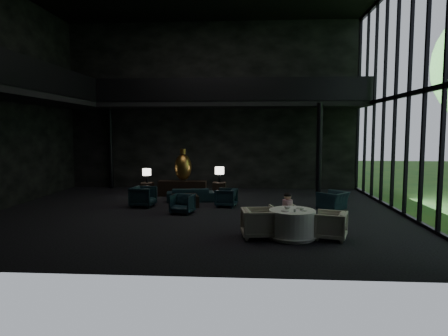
# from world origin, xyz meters

# --- Properties ---
(floor) EXTENTS (14.00, 12.00, 0.02)m
(floor) POSITION_xyz_m (0.00, 0.00, 0.00)
(floor) COLOR black
(floor) RESTS_ON ground
(wall_back) EXTENTS (14.00, 0.04, 8.00)m
(wall_back) POSITION_xyz_m (0.00, 6.00, 4.00)
(wall_back) COLOR black
(wall_back) RESTS_ON ground
(wall_front) EXTENTS (14.00, 0.04, 8.00)m
(wall_front) POSITION_xyz_m (0.00, -6.00, 4.00)
(wall_front) COLOR black
(wall_front) RESTS_ON ground
(curtain_wall) EXTENTS (0.20, 12.00, 8.00)m
(curtain_wall) POSITION_xyz_m (6.95, 0.00, 4.00)
(curtain_wall) COLOR black
(curtain_wall) RESTS_ON ground
(mezzanine_left) EXTENTS (2.00, 12.00, 0.25)m
(mezzanine_left) POSITION_xyz_m (-6.00, 0.00, 4.00)
(mezzanine_left) COLOR black
(mezzanine_left) RESTS_ON wall_left
(mezzanine_back) EXTENTS (12.00, 2.00, 0.25)m
(mezzanine_back) POSITION_xyz_m (1.00, 5.00, 4.00)
(mezzanine_back) COLOR black
(mezzanine_back) RESTS_ON wall_back
(railing_left) EXTENTS (0.06, 12.00, 1.00)m
(railing_left) POSITION_xyz_m (-5.00, 0.00, 4.60)
(railing_left) COLOR black
(railing_left) RESTS_ON mezzanine_left
(railing_back) EXTENTS (12.00, 0.06, 1.00)m
(railing_back) POSITION_xyz_m (1.00, 4.00, 4.60)
(railing_back) COLOR black
(railing_back) RESTS_ON mezzanine_back
(column_nw) EXTENTS (0.24, 0.24, 4.00)m
(column_nw) POSITION_xyz_m (-5.00, 5.70, 2.00)
(column_nw) COLOR black
(column_nw) RESTS_ON floor
(column_ne) EXTENTS (0.24, 0.24, 4.00)m
(column_ne) POSITION_xyz_m (4.80, 4.00, 2.00)
(column_ne) COLOR black
(column_ne) RESTS_ON floor
(console) EXTENTS (2.05, 0.47, 0.65)m
(console) POSITION_xyz_m (-1.08, 3.51, 0.33)
(console) COLOR black
(console) RESTS_ON floor
(bronze_urn) EXTENTS (0.74, 0.74, 1.38)m
(bronze_urn) POSITION_xyz_m (-1.08, 3.74, 1.24)
(bronze_urn) COLOR #9E6533
(bronze_urn) RESTS_ON console
(side_table_left) EXTENTS (0.50, 0.50, 0.55)m
(side_table_left) POSITION_xyz_m (-2.68, 3.66, 0.27)
(side_table_left) COLOR black
(side_table_left) RESTS_ON floor
(table_lamp_left) EXTENTS (0.37, 0.37, 0.62)m
(table_lamp_left) POSITION_xyz_m (-2.68, 3.67, 0.99)
(table_lamp_left) COLOR black
(table_lamp_left) RESTS_ON side_table_left
(side_table_right) EXTENTS (0.55, 0.55, 0.61)m
(side_table_right) POSITION_xyz_m (0.52, 3.49, 0.30)
(side_table_right) COLOR black
(side_table_right) RESTS_ON floor
(table_lamp_right) EXTENTS (0.39, 0.39, 0.65)m
(table_lamp_right) POSITION_xyz_m (0.52, 3.64, 1.08)
(table_lamp_right) COLOR black
(table_lamp_right) RESTS_ON side_table_right
(sofa) EXTENTS (1.74, 0.77, 0.66)m
(sofa) POSITION_xyz_m (-0.54, 2.23, 0.33)
(sofa) COLOR black
(sofa) RESTS_ON floor
(lounge_armchair_west) EXTENTS (0.90, 0.95, 0.89)m
(lounge_armchair_west) POSITION_xyz_m (-2.12, 0.96, 0.44)
(lounge_armchair_west) COLOR #0F2737
(lounge_armchair_west) RESTS_ON floor
(lounge_armchair_east) EXTENTS (0.77, 0.81, 0.72)m
(lounge_armchair_east) POSITION_xyz_m (0.95, 1.21, 0.36)
(lounge_armchair_east) COLOR black
(lounge_armchair_east) RESTS_ON floor
(lounge_armchair_south) EXTENTS (0.78, 0.75, 0.68)m
(lounge_armchair_south) POSITION_xyz_m (-0.46, -0.15, 0.34)
(lounge_armchair_south) COLOR #1A2F3A
(lounge_armchair_south) RESTS_ON floor
(window_armchair) EXTENTS (1.02, 1.05, 0.78)m
(window_armchair) POSITION_xyz_m (4.81, 0.95, 0.39)
(window_armchair) COLOR black
(window_armchair) RESTS_ON floor
(coffee_table) EXTENTS (1.16, 1.16, 0.42)m
(coffee_table) POSITION_xyz_m (-0.59, 1.18, 0.21)
(coffee_table) COLOR black
(coffee_table) RESTS_ON floor
(dining_table) EXTENTS (1.38, 1.38, 0.75)m
(dining_table) POSITION_xyz_m (2.94, -3.04, 0.33)
(dining_table) COLOR white
(dining_table) RESTS_ON floor
(dining_chair_north) EXTENTS (0.84, 0.80, 0.73)m
(dining_chair_north) POSITION_xyz_m (2.82, -2.03, 0.37)
(dining_chair_north) COLOR #A9A28E
(dining_chair_north) RESTS_ON floor
(dining_chair_east) EXTENTS (0.98, 1.01, 0.83)m
(dining_chair_east) POSITION_xyz_m (3.92, -3.09, 0.42)
(dining_chair_east) COLOR #B5AC93
(dining_chair_east) RESTS_ON floor
(dining_chair_west) EXTENTS (0.96, 1.01, 0.93)m
(dining_chair_west) POSITION_xyz_m (2.05, -3.05, 0.47)
(dining_chair_west) COLOR #B3AC98
(dining_chair_west) RESTS_ON floor
(child) EXTENTS (0.29, 0.29, 0.62)m
(child) POSITION_xyz_m (2.90, -2.16, 0.76)
(child) COLOR #F2ADD1
(child) RESTS_ON dining_chair_north
(plate_a) EXTENTS (0.28, 0.28, 0.01)m
(plate_a) POSITION_xyz_m (2.74, -3.22, 0.76)
(plate_a) COLOR white
(plate_a) RESTS_ON dining_table
(plate_b) EXTENTS (0.20, 0.20, 0.01)m
(plate_b) POSITION_xyz_m (3.16, -2.86, 0.76)
(plate_b) COLOR white
(plate_b) RESTS_ON dining_table
(saucer) EXTENTS (0.21, 0.21, 0.01)m
(saucer) POSITION_xyz_m (3.23, -3.17, 0.76)
(saucer) COLOR white
(saucer) RESTS_ON dining_table
(coffee_cup) EXTENTS (0.12, 0.12, 0.07)m
(coffee_cup) POSITION_xyz_m (3.17, -3.10, 0.80)
(coffee_cup) COLOR white
(coffee_cup) RESTS_ON saucer
(cereal_bowl) EXTENTS (0.16, 0.16, 0.08)m
(cereal_bowl) POSITION_xyz_m (2.83, -2.89, 0.79)
(cereal_bowl) COLOR white
(cereal_bowl) RESTS_ON dining_table
(cream_pot) EXTENTS (0.07, 0.07, 0.07)m
(cream_pot) POSITION_xyz_m (2.98, -3.30, 0.79)
(cream_pot) COLOR #99999E
(cream_pot) RESTS_ON dining_table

